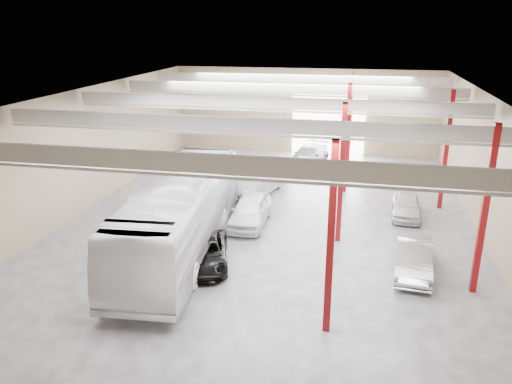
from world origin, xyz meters
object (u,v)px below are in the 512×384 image
(car_row_b, at_px, (259,181))
(car_right_near, at_px, (414,258))
(car_right_far, at_px, (406,205))
(black_sedan, at_px, (204,252))
(coach_bus, at_px, (182,214))
(car_row_a, at_px, (250,211))
(car_row_c, at_px, (309,155))

(car_row_b, bearing_deg, car_right_near, -29.99)
(car_right_near, bearing_deg, car_right_far, 93.12)
(black_sedan, xyz_separation_m, car_row_b, (0.42, 10.50, 0.19))
(black_sedan, bearing_deg, car_right_near, -8.51)
(coach_bus, relative_size, car_row_a, 2.97)
(car_row_b, relative_size, car_right_far, 1.28)
(black_sedan, distance_m, car_row_b, 10.51)
(coach_bus, xyz_separation_m, car_row_a, (2.47, 3.87, -1.11))
(coach_bus, xyz_separation_m, car_row_c, (4.32, 16.67, -1.15))
(black_sedan, relative_size, car_row_c, 0.88)
(coach_bus, bearing_deg, black_sedan, -45.84)
(car_row_b, bearing_deg, black_sedan, -75.59)
(car_row_a, bearing_deg, car_right_far, 18.76)
(coach_bus, relative_size, car_row_c, 2.66)
(black_sedan, xyz_separation_m, car_row_a, (0.97, 5.20, 0.15))
(car_right_near, bearing_deg, coach_bus, -176.01)
(black_sedan, relative_size, car_row_b, 0.91)
(car_row_c, xyz_separation_m, car_right_near, (6.39, -16.83, -0.03))
(car_row_b, bearing_deg, coach_bus, -85.12)
(coach_bus, height_order, car_right_near, coach_bus)
(coach_bus, distance_m, car_right_far, 12.95)
(car_row_c, distance_m, car_right_near, 18.00)
(black_sedan, relative_size, car_right_far, 1.16)
(black_sedan, relative_size, car_row_a, 0.99)
(coach_bus, distance_m, car_row_a, 4.73)
(car_row_b, xyz_separation_m, car_row_c, (2.41, 7.50, -0.08))
(car_row_a, xyz_separation_m, car_row_b, (-0.56, 5.30, 0.04))
(coach_bus, relative_size, black_sedan, 3.02)
(car_row_c, xyz_separation_m, car_right_far, (6.60, -9.83, -0.08))
(car_row_a, relative_size, car_right_far, 1.18)
(car_row_a, bearing_deg, coach_bus, -123.17)
(black_sedan, distance_m, car_right_near, 9.29)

